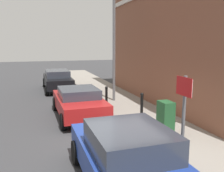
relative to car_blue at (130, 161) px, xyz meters
The scene contains 11 objects.
ground 2.78m from the car_blue, 75.87° to the left, with size 80.00×80.00×0.00m, color #38383A.
sidewalk 8.98m from the car_blue, 73.70° to the left, with size 2.68×30.00×0.15m, color gray.
corner_building 10.33m from the car_blue, 41.76° to the left, with size 6.83×11.70×8.76m.
car_blue is the anchor object (origin of this frame).
car_red 5.79m from the car_blue, 90.26° to the left, with size 1.99×3.97×1.29m.
car_black 12.52m from the car_blue, 91.34° to the left, with size 1.83×4.38×1.40m.
utility_cabinet 3.32m from the car_blue, 46.85° to the left, with size 0.46×0.61×1.15m.
bollard_near_cabinet 5.08m from the car_blue, 62.21° to the left, with size 0.14×0.14×1.04m.
bollard_far_kerb 6.60m from the car_blue, 77.55° to the left, with size 0.14×0.14×1.04m.
street_sign 1.76m from the car_blue, 11.63° to the left, with size 0.08×0.60×2.30m.
lamppost 8.46m from the car_blue, 73.94° to the left, with size 0.20×0.44×5.72m.
Camera 1 is at (-2.47, -7.00, 3.16)m, focal length 38.89 mm.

